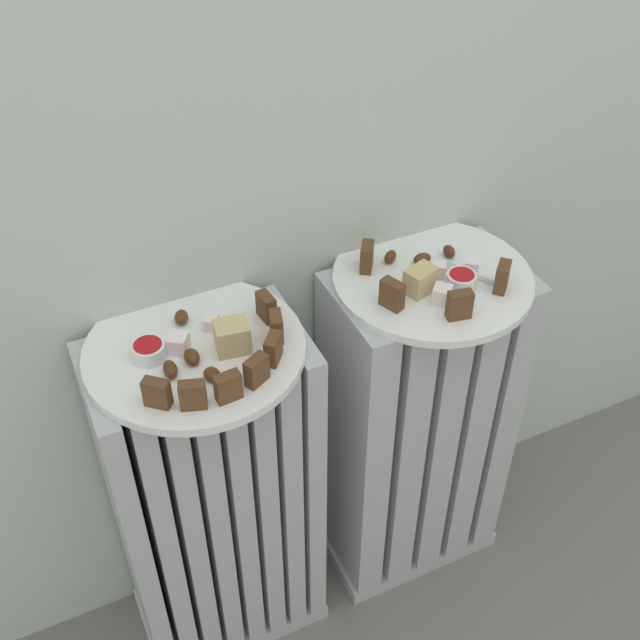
# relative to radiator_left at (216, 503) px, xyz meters

# --- Properties ---
(radiator_left) EXTENTS (0.30, 0.18, 0.61)m
(radiator_left) POSITION_rel_radiator_left_xyz_m (0.00, 0.00, 0.00)
(radiator_left) COLOR #B2B2B7
(radiator_left) RESTS_ON ground_plane
(radiator_right) EXTENTS (0.30, 0.18, 0.61)m
(radiator_right) POSITION_rel_radiator_left_xyz_m (0.35, 0.00, 0.00)
(radiator_right) COLOR #B2B2B7
(radiator_right) RESTS_ON ground_plane
(plate_left) EXTENTS (0.28, 0.28, 0.01)m
(plate_left) POSITION_rel_radiator_left_xyz_m (-0.00, 0.00, 0.32)
(plate_left) COLOR white
(plate_left) RESTS_ON radiator_left
(plate_right) EXTENTS (0.28, 0.28, 0.01)m
(plate_right) POSITION_rel_radiator_left_xyz_m (0.35, 0.00, 0.32)
(plate_right) COLOR white
(plate_right) RESTS_ON radiator_right
(dark_cake_slice_left_0) EXTENTS (0.03, 0.03, 0.04)m
(dark_cake_slice_left_0) POSITION_rel_radiator_left_xyz_m (-0.07, -0.08, 0.34)
(dark_cake_slice_left_0) COLOR #56351E
(dark_cake_slice_left_0) RESTS_ON plate_left
(dark_cake_slice_left_1) EXTENTS (0.03, 0.02, 0.04)m
(dark_cake_slice_left_1) POSITION_rel_radiator_left_xyz_m (-0.03, -0.10, 0.34)
(dark_cake_slice_left_1) COLOR #56351E
(dark_cake_slice_left_1) RESTS_ON plate_left
(dark_cake_slice_left_2) EXTENTS (0.03, 0.02, 0.04)m
(dark_cake_slice_left_2) POSITION_rel_radiator_left_xyz_m (0.01, -0.10, 0.34)
(dark_cake_slice_left_2) COLOR #56351E
(dark_cake_slice_left_2) RESTS_ON plate_left
(dark_cake_slice_left_3) EXTENTS (0.03, 0.03, 0.04)m
(dark_cake_slice_left_3) POSITION_rel_radiator_left_xyz_m (0.05, -0.09, 0.34)
(dark_cake_slice_left_3) COLOR #56351E
(dark_cake_slice_left_3) RESTS_ON plate_left
(dark_cake_slice_left_4) EXTENTS (0.03, 0.03, 0.04)m
(dark_cake_slice_left_4) POSITION_rel_radiator_left_xyz_m (0.08, -0.07, 0.34)
(dark_cake_slice_left_4) COLOR #56351E
(dark_cake_slice_left_4) RESTS_ON plate_left
(dark_cake_slice_left_5) EXTENTS (0.02, 0.03, 0.04)m
(dark_cake_slice_left_5) POSITION_rel_radiator_left_xyz_m (0.10, -0.03, 0.34)
(dark_cake_slice_left_5) COLOR #56351E
(dark_cake_slice_left_5) RESTS_ON plate_left
(dark_cake_slice_left_6) EXTENTS (0.02, 0.03, 0.04)m
(dark_cake_slice_left_6) POSITION_rel_radiator_left_xyz_m (0.10, 0.01, 0.34)
(dark_cake_slice_left_6) COLOR #56351E
(dark_cake_slice_left_6) RESTS_ON plate_left
(marble_cake_slice_left_0) EXTENTS (0.05, 0.04, 0.04)m
(marble_cake_slice_left_0) POSITION_rel_radiator_left_xyz_m (0.04, -0.03, 0.34)
(marble_cake_slice_left_0) COLOR tan
(marble_cake_slice_left_0) RESTS_ON plate_left
(turkish_delight_left_0) EXTENTS (0.02, 0.02, 0.02)m
(turkish_delight_left_0) POSITION_rel_radiator_left_xyz_m (0.03, 0.02, 0.33)
(turkish_delight_left_0) COLOR white
(turkish_delight_left_0) RESTS_ON plate_left
(turkish_delight_left_1) EXTENTS (0.03, 0.03, 0.02)m
(turkish_delight_left_1) POSITION_rel_radiator_left_xyz_m (-0.02, -0.00, 0.34)
(turkish_delight_left_1) COLOR white
(turkish_delight_left_1) RESTS_ON plate_left
(medjool_date_left_0) EXTENTS (0.02, 0.03, 0.01)m
(medjool_date_left_0) POSITION_rel_radiator_left_xyz_m (0.00, -0.06, 0.33)
(medjool_date_left_0) COLOR #4C2814
(medjool_date_left_0) RESTS_ON plate_left
(medjool_date_left_1) EXTENTS (0.02, 0.03, 0.02)m
(medjool_date_left_1) POSITION_rel_radiator_left_xyz_m (-0.04, -0.04, 0.33)
(medjool_date_left_1) COLOR #4C2814
(medjool_date_left_1) RESTS_ON plate_left
(medjool_date_left_2) EXTENTS (0.03, 0.03, 0.02)m
(medjool_date_left_2) POSITION_rel_radiator_left_xyz_m (0.00, 0.05, 0.33)
(medjool_date_left_2) COLOR #4C2814
(medjool_date_left_2) RESTS_ON plate_left
(medjool_date_left_3) EXTENTS (0.02, 0.03, 0.02)m
(medjool_date_left_3) POSITION_rel_radiator_left_xyz_m (-0.01, -0.03, 0.33)
(medjool_date_left_3) COLOR #4C2814
(medjool_date_left_3) RESTS_ON plate_left
(jam_bowl_left) EXTENTS (0.04, 0.04, 0.02)m
(jam_bowl_left) POSITION_rel_radiator_left_xyz_m (-0.06, 0.00, 0.34)
(jam_bowl_left) COLOR white
(jam_bowl_left) RESTS_ON plate_left
(dark_cake_slice_right_0) EXTENTS (0.03, 0.04, 0.04)m
(dark_cake_slice_right_0) POSITION_rel_radiator_left_xyz_m (0.27, 0.05, 0.34)
(dark_cake_slice_right_0) COLOR #56351E
(dark_cake_slice_right_0) RESTS_ON plate_right
(dark_cake_slice_right_1) EXTENTS (0.03, 0.04, 0.04)m
(dark_cake_slice_right_1) POSITION_rel_radiator_left_xyz_m (0.26, -0.04, 0.34)
(dark_cake_slice_right_1) COLOR #56351E
(dark_cake_slice_right_1) RESTS_ON plate_right
(dark_cake_slice_right_2) EXTENTS (0.03, 0.02, 0.04)m
(dark_cake_slice_right_2) POSITION_rel_radiator_left_xyz_m (0.33, -0.09, 0.34)
(dark_cake_slice_right_2) COLOR #56351E
(dark_cake_slice_right_2) RESTS_ON plate_right
(dark_cake_slice_right_3) EXTENTS (0.03, 0.03, 0.04)m
(dark_cake_slice_right_3) POSITION_rel_radiator_left_xyz_m (0.42, -0.07, 0.34)
(dark_cake_slice_right_3) COLOR #56351E
(dark_cake_slice_right_3) RESTS_ON plate_right
(marble_cake_slice_right_0) EXTENTS (0.05, 0.04, 0.04)m
(marble_cake_slice_right_0) POSITION_rel_radiator_left_xyz_m (0.31, -0.02, 0.34)
(marble_cake_slice_right_0) COLOR tan
(marble_cake_slice_right_0) RESTS_ON plate_right
(turkish_delight_right_0) EXTENTS (0.03, 0.03, 0.02)m
(turkish_delight_right_0) POSITION_rel_radiator_left_xyz_m (0.40, -0.02, 0.33)
(turkish_delight_right_0) COLOR white
(turkish_delight_right_0) RESTS_ON plate_right
(turkish_delight_right_1) EXTENTS (0.03, 0.03, 0.02)m
(turkish_delight_right_1) POSITION_rel_radiator_left_xyz_m (0.33, -0.06, 0.34)
(turkish_delight_right_1) COLOR white
(turkish_delight_right_1) RESTS_ON plate_right
(turkish_delight_right_2) EXTENTS (0.03, 0.03, 0.02)m
(turkish_delight_right_2) POSITION_rel_radiator_left_xyz_m (0.35, -0.00, 0.33)
(turkish_delight_right_2) COLOR white
(turkish_delight_right_2) RESTS_ON plate_right
(medjool_date_right_0) EXTENTS (0.03, 0.02, 0.02)m
(medjool_date_right_0) POSITION_rel_radiator_left_xyz_m (0.31, 0.05, 0.33)
(medjool_date_right_0) COLOR #4C2814
(medjool_date_right_0) RESTS_ON plate_right
(medjool_date_right_1) EXTENTS (0.02, 0.02, 0.02)m
(medjool_date_right_1) POSITION_rel_radiator_left_xyz_m (0.39, 0.03, 0.33)
(medjool_date_right_1) COLOR #4C2814
(medjool_date_right_1) RESTS_ON plate_right
(medjool_date_right_2) EXTENTS (0.03, 0.02, 0.02)m
(medjool_date_right_2) POSITION_rel_radiator_left_xyz_m (0.35, 0.03, 0.33)
(medjool_date_right_2) COLOR #4C2814
(medjool_date_right_2) RESTS_ON plate_right
(jam_bowl_right) EXTENTS (0.04, 0.04, 0.02)m
(jam_bowl_right) POSITION_rel_radiator_left_xyz_m (0.37, -0.04, 0.34)
(jam_bowl_right) COLOR white
(jam_bowl_right) RESTS_ON plate_right
(fork) EXTENTS (0.06, 0.09, 0.00)m
(fork) POSITION_rel_radiator_left_xyz_m (0.39, -0.02, 0.33)
(fork) COLOR #B7B7BC
(fork) RESTS_ON plate_right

